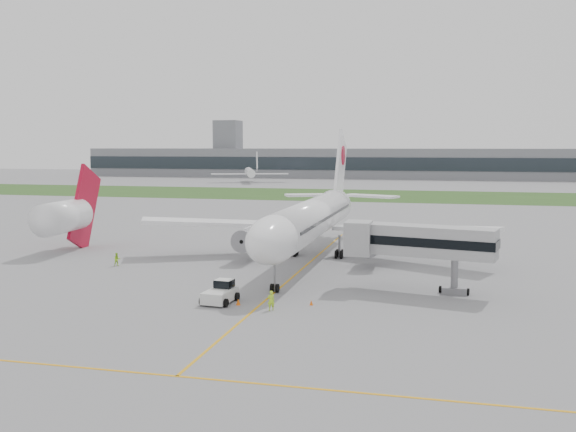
% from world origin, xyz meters
% --- Properties ---
extents(ground, '(600.00, 600.00, 0.00)m').
position_xyz_m(ground, '(0.00, 0.00, 0.00)').
color(ground, gray).
rests_on(ground, ground).
extents(apron_markings, '(70.00, 70.00, 0.04)m').
position_xyz_m(apron_markings, '(0.00, -5.00, 0.00)').
color(apron_markings, orange).
rests_on(apron_markings, ground).
extents(grass_strip, '(600.00, 50.00, 0.02)m').
position_xyz_m(grass_strip, '(0.00, 120.00, 0.01)').
color(grass_strip, '#2D4C1C').
rests_on(grass_strip, ground).
extents(terminal_building, '(320.00, 22.30, 14.00)m').
position_xyz_m(terminal_building, '(0.00, 229.87, 7.00)').
color(terminal_building, gray).
rests_on(terminal_building, ground).
extents(control_tower, '(12.00, 12.00, 56.00)m').
position_xyz_m(control_tower, '(-90.00, 232.00, 0.00)').
color(control_tower, gray).
rests_on(control_tower, ground).
extents(airliner, '(48.13, 53.95, 17.88)m').
position_xyz_m(airliner, '(0.00, 4.87, 5.66)').
color(airliner, white).
rests_on(airliner, ground).
extents(pushback_tug, '(3.04, 4.24, 2.08)m').
position_xyz_m(pushback_tug, '(-3.98, -20.27, 0.96)').
color(pushback_tug, silver).
rests_on(pushback_tug, ground).
extents(jet_bridge, '(15.62, 6.29, 7.12)m').
position_xyz_m(jet_bridge, '(13.89, -11.20, 5.27)').
color(jet_bridge, '#A8A8AB').
rests_on(jet_bridge, ground).
extents(safety_cone_left, '(0.43, 0.43, 0.60)m').
position_xyz_m(safety_cone_left, '(-2.01, -20.94, 0.30)').
color(safety_cone_left, '#FF640D').
rests_on(safety_cone_left, ground).
extents(safety_cone_right, '(0.35, 0.35, 0.49)m').
position_xyz_m(safety_cone_right, '(4.74, -19.36, 0.24)').
color(safety_cone_right, '#FF640D').
rests_on(safety_cone_right, ground).
extents(ground_crew_near, '(0.80, 0.72, 1.84)m').
position_xyz_m(ground_crew_near, '(1.54, -22.11, 0.92)').
color(ground_crew_near, '#B8F528').
rests_on(ground_crew_near, ground).
extents(ground_crew_far, '(1.03, 1.02, 1.68)m').
position_xyz_m(ground_crew_far, '(-23.05, -5.54, 0.84)').
color(ground_crew_far, '#A6E626').
rests_on(ground_crew_far, ground).
extents(neighbor_aircraft, '(5.23, 16.17, 13.16)m').
position_xyz_m(neighbor_aircraft, '(-35.41, 2.63, 5.21)').
color(neighbor_aircraft, '#B00A26').
rests_on(neighbor_aircraft, ground).
extents(distant_aircraft_left, '(39.79, 37.50, 12.29)m').
position_xyz_m(distant_aircraft_left, '(-62.42, 179.35, 0.00)').
color(distant_aircraft_left, white).
rests_on(distant_aircraft_left, ground).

